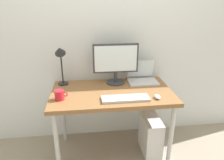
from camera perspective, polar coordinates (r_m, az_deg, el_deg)
ground_plane at (r=2.51m, az=0.00°, el=-18.82°), size 6.00×6.00×0.00m
back_wall at (r=2.35m, az=-1.22°, el=13.50°), size 4.40×0.04×2.60m
desk at (r=2.14m, az=0.00°, el=-4.82°), size 1.21×0.69×0.75m
monitor at (r=2.23m, az=1.00°, el=5.10°), size 0.48×0.20×0.44m
laptop at (r=2.36m, az=8.17°, el=0.99°), size 0.32×0.26×0.23m
desk_lamp at (r=2.21m, az=-13.89°, el=6.20°), size 0.11×0.16×0.45m
keyboard at (r=1.93m, az=3.70°, el=-5.07°), size 0.44×0.14×0.02m
mouse at (r=2.00m, az=12.27°, el=-4.48°), size 0.06×0.09×0.03m
coffee_mug at (r=1.98m, az=-14.12°, el=-4.00°), size 0.12×0.09×0.09m
computer_tower at (r=2.43m, az=10.45°, el=-14.53°), size 0.18×0.36×0.42m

